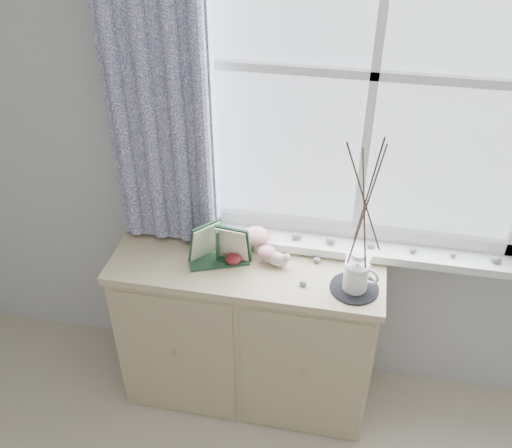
% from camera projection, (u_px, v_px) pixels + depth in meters
% --- Properties ---
extents(sideboard, '(1.20, 0.45, 0.85)m').
position_uv_depth(sideboard, '(248.00, 331.00, 2.74)').
color(sideboard, beige).
rests_on(sideboard, ground).
extents(botanical_book, '(0.32, 0.23, 0.21)m').
position_uv_depth(botanical_book, '(217.00, 247.00, 2.41)').
color(botanical_book, '#1D3D28').
rests_on(botanical_book, sideboard).
extents(toadstool_cluster, '(0.19, 0.17, 0.11)m').
position_uv_depth(toadstool_cluster, '(256.00, 242.00, 2.50)').
color(toadstool_cluster, silver).
rests_on(toadstool_cluster, sideboard).
extents(wooden_eggs, '(0.17, 0.18, 0.08)m').
position_uv_depth(wooden_eggs, '(232.00, 248.00, 2.52)').
color(wooden_eggs, tan).
rests_on(wooden_eggs, sideboard).
extents(songbird_figurine, '(0.15, 0.09, 0.07)m').
position_uv_depth(songbird_figurine, '(277.00, 258.00, 2.46)').
color(songbird_figurine, silver).
rests_on(songbird_figurine, sideboard).
extents(crocheted_doily, '(0.20, 0.20, 0.01)m').
position_uv_depth(crocheted_doily, '(354.00, 288.00, 2.35)').
color(crocheted_doily, black).
rests_on(crocheted_doily, sideboard).
extents(twig_pitcher, '(0.36, 0.36, 0.77)m').
position_uv_depth(twig_pitcher, '(366.00, 200.00, 2.09)').
color(twig_pitcher, white).
rests_on(twig_pitcher, crocheted_doily).
extents(sideboard_pebbles, '(0.25, 0.19, 0.02)m').
position_uv_depth(sideboard_pebbles, '(325.00, 276.00, 2.40)').
color(sideboard_pebbles, gray).
rests_on(sideboard_pebbles, sideboard).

